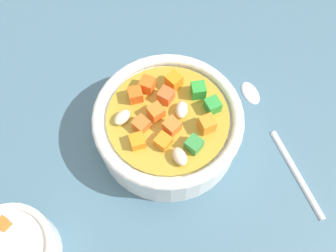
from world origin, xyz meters
The scene contains 3 objects.
ground_plane centered at (0.00, 0.00, -1.00)cm, with size 140.00×140.00×2.00cm, color #42667A.
soup_bowl_main centered at (0.00, 0.00, 3.17)cm, with size 17.43×17.43×6.94cm.
spoon centered at (-12.99, -2.68, 0.42)cm, with size 11.36×17.92×0.91cm.
Camera 1 is at (-3.24, 20.04, 43.13)cm, focal length 40.47 mm.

